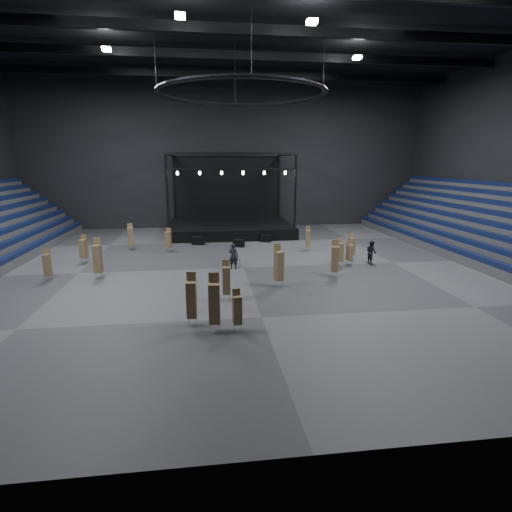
{
  "coord_description": "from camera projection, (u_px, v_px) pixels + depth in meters",
  "views": [
    {
      "loc": [
        -2.89,
        -30.52,
        8.21
      ],
      "look_at": [
        0.78,
        -2.0,
        1.4
      ],
      "focal_mm": 28.0,
      "sensor_mm": 36.0,
      "label": 1
    }
  ],
  "objects": [
    {
      "name": "floor",
      "position": [
        243.0,
        268.0,
        31.71
      ],
      "size": [
        50.0,
        50.0,
        0.0
      ],
      "primitive_type": "plane",
      "color": "#49494C",
      "rests_on": "ground"
    },
    {
      "name": "ceiling",
      "position": [
        241.0,
        16.0,
        27.56
      ],
      "size": [
        50.0,
        42.0,
        0.2
      ],
      "primitive_type": "cube",
      "color": "black",
      "rests_on": "wall_back"
    },
    {
      "name": "wall_back",
      "position": [
        226.0,
        155.0,
        49.9
      ],
      "size": [
        50.0,
        0.2,
        18.0
      ],
      "primitive_type": "cube",
      "color": "black",
      "rests_on": "ground"
    },
    {
      "name": "wall_front",
      "position": [
        326.0,
        127.0,
        9.37
      ],
      "size": [
        50.0,
        0.2,
        18.0
      ],
      "primitive_type": "cube",
      "color": "black",
      "rests_on": "ground"
    },
    {
      "name": "bleachers_right",
      "position": [
        509.0,
        239.0,
        34.16
      ],
      "size": [
        7.2,
        40.0,
        6.4
      ],
      "color": "#48484B",
      "rests_on": "floor"
    },
    {
      "name": "stage",
      "position": [
        230.0,
        220.0,
        47.04
      ],
      "size": [
        14.0,
        10.0,
        9.2
      ],
      "color": "black",
      "rests_on": "floor"
    },
    {
      "name": "truss_ring",
      "position": [
        242.0,
        93.0,
        28.71
      ],
      "size": [
        12.3,
        12.3,
        5.15
      ],
      "color": "black",
      "rests_on": "ceiling"
    },
    {
      "name": "roof_girders",
      "position": [
        241.0,
        29.0,
        27.74
      ],
      "size": [
        49.0,
        30.35,
        0.7
      ],
      "color": "black",
      "rests_on": "ceiling"
    },
    {
      "name": "floodlights",
      "position": [
        247.0,
        19.0,
        24.02
      ],
      "size": [
        28.6,
        16.6,
        0.25
      ],
      "color": "white",
      "rests_on": "roof_girders"
    },
    {
      "name": "flight_case_left",
      "position": [
        198.0,
        241.0,
        40.42
      ],
      "size": [
        1.34,
        0.93,
        0.81
      ],
      "primitive_type": "cube",
      "rotation": [
        0.0,
        0.0,
        -0.29
      ],
      "color": "black",
      "rests_on": "floor"
    },
    {
      "name": "flight_case_mid",
      "position": [
        239.0,
        243.0,
        39.36
      ],
      "size": [
        1.22,
        0.95,
        0.73
      ],
      "primitive_type": "cube",
      "rotation": [
        0.0,
        0.0,
        -0.43
      ],
      "color": "black",
      "rests_on": "floor"
    },
    {
      "name": "flight_case_right",
      "position": [
        266.0,
        238.0,
        41.82
      ],
      "size": [
        1.2,
        0.75,
        0.74
      ],
      "primitive_type": "cube",
      "rotation": [
        0.0,
        0.0,
        -0.19
      ],
      "color": "black",
      "rests_on": "floor"
    },
    {
      "name": "chair_stack_0",
      "position": [
        83.0,
        248.0,
        32.82
      ],
      "size": [
        0.64,
        0.64,
        2.37
      ],
      "rotation": [
        0.0,
        0.0,
        -0.24
      ],
      "color": "silver",
      "rests_on": "floor"
    },
    {
      "name": "chair_stack_1",
      "position": [
        308.0,
        238.0,
        37.58
      ],
      "size": [
        0.49,
        0.49,
        2.32
      ],
      "rotation": [
        0.0,
        0.0,
        -0.21
      ],
      "color": "silver",
      "rests_on": "floor"
    },
    {
      "name": "chair_stack_2",
      "position": [
        131.0,
        236.0,
        37.9
      ],
      "size": [
        0.59,
        0.59,
        2.53
      ],
      "rotation": [
        0.0,
        0.0,
        0.19
      ],
      "color": "silver",
      "rests_on": "floor"
    },
    {
      "name": "chair_stack_3",
      "position": [
        352.0,
        246.0,
        34.1
      ],
      "size": [
        0.53,
        0.53,
        2.26
      ],
      "rotation": [
        0.0,
        0.0,
        0.08
      ],
      "color": "silver",
      "rests_on": "floor"
    },
    {
      "name": "chair_stack_4",
      "position": [
        279.0,
        265.0,
        26.65
      ],
      "size": [
        0.66,
        0.66,
        2.9
      ],
      "rotation": [
        0.0,
        0.0,
        0.39
      ],
      "color": "silver",
      "rests_on": "floor"
    },
    {
      "name": "chair_stack_5",
      "position": [
        226.0,
        280.0,
        24.05
      ],
      "size": [
        0.46,
        0.46,
        2.48
      ],
      "rotation": [
        0.0,
        0.0,
        0.0
      ],
      "color": "silver",
      "rests_on": "floor"
    },
    {
      "name": "chair_stack_6",
      "position": [
        191.0,
        299.0,
        20.28
      ],
      "size": [
        0.54,
        0.54,
        2.79
      ],
      "rotation": [
        0.0,
        0.0,
        -0.1
      ],
      "color": "silver",
      "rests_on": "floor"
    },
    {
      "name": "chair_stack_7",
      "position": [
        168.0,
        239.0,
        37.09
      ],
      "size": [
        0.62,
        0.62,
        2.23
      ],
      "rotation": [
        0.0,
        0.0,
        -0.32
      ],
      "color": "silver",
      "rests_on": "floor"
    },
    {
      "name": "chair_stack_8",
      "position": [
        237.0,
        309.0,
        19.7
      ],
      "size": [
        0.47,
        0.47,
        2.13
      ],
      "rotation": [
        0.0,
        0.0,
        0.15
      ],
      "color": "silver",
      "rests_on": "floor"
    },
    {
      "name": "chair_stack_9",
      "position": [
        340.0,
        251.0,
        31.88
      ],
      "size": [
        0.54,
        0.54,
        2.29
      ],
      "rotation": [
        0.0,
        0.0,
        0.02
      ],
      "color": "silver",
      "rests_on": "floor"
    },
    {
      "name": "chair_stack_10",
      "position": [
        335.0,
        258.0,
        28.83
      ],
      "size": [
        0.61,
        0.61,
        2.73
      ],
      "rotation": [
        0.0,
        0.0,
        -0.21
      ],
      "color": "silver",
      "rests_on": "floor"
    },
    {
      "name": "chair_stack_11",
      "position": [
        349.0,
        252.0,
        32.48
      ],
      "size": [
        0.45,
        0.45,
        1.97
      ],
      "rotation": [
        0.0,
        0.0,
        0.04
      ],
      "color": "silver",
      "rests_on": "floor"
    },
    {
      "name": "chair_stack_12",
      "position": [
        47.0,
        265.0,
        28.03
      ],
      "size": [
        0.48,
        0.48,
        2.27
      ],
      "rotation": [
        0.0,
        0.0,
        -0.17
      ],
      "color": "silver",
      "rests_on": "floor"
    },
    {
      "name": "chair_stack_13",
      "position": [
        214.0,
        302.0,
        19.47
      ],
      "size": [
        0.57,
        0.57,
        2.98
      ],
      "rotation": [
        0.0,
        0.0,
        -0.06
      ],
      "color": "silver",
      "rests_on": "floor"
    },
    {
      "name": "chair_stack_14",
      "position": [
        98.0,
        258.0,
        28.48
      ],
      "size": [
        0.59,
        0.59,
        2.96
      ],
      "rotation": [
        0.0,
        0.0,
        -0.14
      ],
      "color": "silver",
      "rests_on": "floor"
    },
    {
      "name": "man_center",
      "position": [
        233.0,
        256.0,
        31.19
      ],
      "size": [
        0.87,
        0.72,
        2.04
      ],
      "primitive_type": "imported",
      "rotation": [
        0.0,
        0.0,
        2.77
      ],
      "color": "black",
      "rests_on": "floor"
    },
    {
      "name": "crew_member",
      "position": [
        371.0,
        252.0,
        32.79
      ],
      "size": [
        0.89,
        1.05,
        1.92
      ],
      "primitive_type": "imported",
      "rotation": [
        0.0,
        0.0,
        1.77
      ],
      "color": "black",
      "rests_on": "floor"
    }
  ]
}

